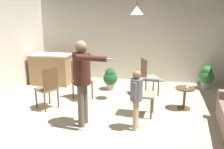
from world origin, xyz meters
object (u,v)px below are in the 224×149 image
dining_chair_near_wall (141,91)px  spare_remote_on_table (187,88)px  side_table_by_couch (184,96)px  person_child (137,93)px  person_adult (83,74)px  potted_plant_corner (206,76)px  dining_chair_by_counter (81,78)px  dining_chair_centre_back (48,87)px  dining_chair_spare (148,75)px  kitchen_counter (51,69)px  potted_plant_by_wall (110,78)px

dining_chair_near_wall → spare_remote_on_table: bearing=119.5°
side_table_by_couch → person_child: 1.63m
dining_chair_near_wall → person_child: bearing=1.8°
person_adult → side_table_by_couch: bearing=128.1°
potted_plant_corner → spare_remote_on_table: 1.91m
potted_plant_corner → dining_chair_by_counter: bearing=-155.7°
dining_chair_centre_back → dining_chair_spare: 2.64m
kitchen_counter → potted_plant_corner: 4.70m
person_adult → person_child: 1.10m
side_table_by_couch → dining_chair_spare: bearing=137.4°
person_child → potted_plant_corner: (1.74, 2.96, -0.36)m
person_adult → dining_chair_by_counter: size_ratio=1.71×
dining_chair_by_counter → spare_remote_on_table: bearing=125.1°
dining_chair_near_wall → dining_chair_spare: size_ratio=1.00×
spare_remote_on_table → potted_plant_corner: bearing=68.0°
potted_plant_by_wall → spare_remote_on_table: size_ratio=4.87×
dining_chair_near_wall → potted_plant_corner: (1.72, 2.26, -0.17)m
dining_chair_by_counter → dining_chair_near_wall: (1.63, -0.75, 0.00)m
potted_plant_corner → potted_plant_by_wall: (-2.75, -0.65, -0.03)m
potted_plant_by_wall → spare_remote_on_table: bearing=-28.6°
potted_plant_corner → spare_remote_on_table: potted_plant_corner is taller
kitchen_counter → dining_chair_by_counter: size_ratio=1.26×
dining_chair_centre_back → potted_plant_corner: 4.53m
person_adult → dining_chair_centre_back: size_ratio=1.71×
dining_chair_centre_back → person_adult: bearing=-90.4°
potted_plant_corner → spare_remote_on_table: (-0.71, -1.76, 0.16)m
person_adult → spare_remote_on_table: bearing=127.0°
person_child → side_table_by_couch: bearing=149.0°
dining_chair_near_wall → person_adult: bearing=-52.6°
potted_plant_by_wall → dining_chair_centre_back: bearing=-122.7°
spare_remote_on_table → potted_plant_by_wall: bearing=151.4°
person_adult → person_child: (1.05, 0.03, -0.33)m
dining_chair_centre_back → person_child: bearing=-75.6°
side_table_by_couch → potted_plant_corner: 1.89m
person_child → dining_chair_spare: size_ratio=1.18×
person_child → spare_remote_on_table: person_child is taller
dining_chair_near_wall → dining_chair_centre_back: same height
side_table_by_couch → spare_remote_on_table: size_ratio=4.00×
person_child → potted_plant_by_wall: 2.56m
side_table_by_couch → dining_chair_spare: 1.26m
side_table_by_couch → dining_chair_near_wall: (-0.97, -0.53, 0.22)m
side_table_by_couch → spare_remote_on_table: (0.04, -0.03, 0.21)m
kitchen_counter → person_adult: size_ratio=0.74×
dining_chair_spare → dining_chair_near_wall: bearing=-26.3°
kitchen_counter → side_table_by_couch: bearing=-17.7°
dining_chair_by_counter → spare_remote_on_table: (2.64, -0.25, -0.01)m
dining_chair_centre_back → potted_plant_corner: dining_chair_centre_back is taller
dining_chair_by_counter → spare_remote_on_table: 2.66m
dining_chair_by_counter → dining_chair_near_wall: 1.79m
dining_chair_by_counter → potted_plant_by_wall: 1.07m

